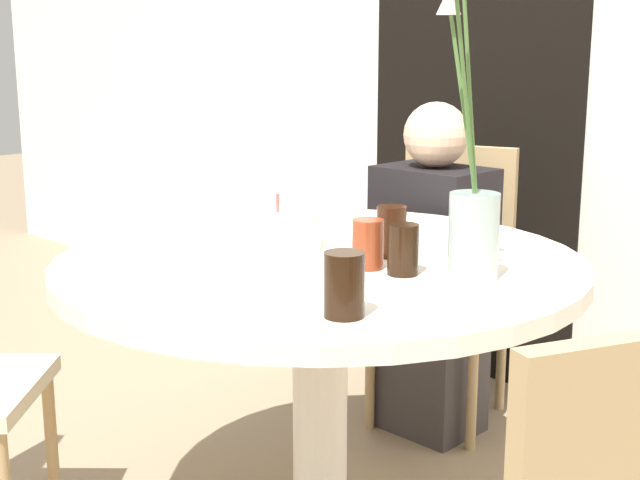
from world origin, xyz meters
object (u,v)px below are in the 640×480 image
object	(u,v)px
drink_glass_1	(403,250)
drink_glass_2	(344,285)
flower_vase	(470,191)
drink_glass_0	(391,232)
side_plate	(199,235)
person_boy	(432,281)
drink_glass_3	(367,244)
chair_right_flank	(448,268)
birthday_cake	(278,230)

from	to	relation	value
drink_glass_1	drink_glass_2	xyz separation A→B (m)	(0.12, -0.30, 0.01)
flower_vase	drink_glass_0	bearing A→B (deg)	168.58
side_plate	person_boy	size ratio (longest dim) A/B	0.18
flower_vase	drink_glass_3	bearing A→B (deg)	-161.42
chair_right_flank	drink_glass_3	world-z (taller)	chair_right_flank
chair_right_flank	person_boy	xyz separation A→B (m)	(0.05, -0.15, -0.01)
birthday_cake	drink_glass_2	distance (m)	0.57
drink_glass_3	drink_glass_0	bearing A→B (deg)	105.79
chair_right_flank	person_boy	bearing A→B (deg)	-90.00
chair_right_flank	birthday_cake	distance (m)	0.98
drink_glass_1	drink_glass_3	distance (m)	0.09
drink_glass_1	drink_glass_2	distance (m)	0.33
birthday_cake	person_boy	world-z (taller)	person_boy
chair_right_flank	side_plate	size ratio (longest dim) A/B	4.69
person_boy	drink_glass_0	bearing A→B (deg)	-59.97
birthday_cake	chair_right_flank	bearing A→B (deg)	100.59
flower_vase	drink_glass_1	world-z (taller)	flower_vase
side_plate	person_boy	world-z (taller)	person_boy
drink_glass_0	drink_glass_2	distance (m)	0.48
flower_vase	drink_glass_2	distance (m)	0.38
side_plate	drink_glass_1	xyz separation A→B (m)	(0.60, 0.08, 0.05)
flower_vase	side_plate	bearing A→B (deg)	-169.32
flower_vase	drink_glass_3	distance (m)	0.26
drink_glass_0	drink_glass_1	size ratio (longest dim) A/B	1.08
chair_right_flank	drink_glass_3	distance (m)	1.06
birthday_cake	person_boy	bearing A→B (deg)	98.93
flower_vase	side_plate	distance (m)	0.77
birthday_cake	drink_glass_0	xyz separation A→B (m)	(0.25, 0.13, 0.02)
drink_glass_1	drink_glass_2	world-z (taller)	drink_glass_2
drink_glass_0	drink_glass_2	bearing A→B (deg)	-59.81
chair_right_flank	drink_glass_0	world-z (taller)	chair_right_flank
side_plate	drink_glass_2	distance (m)	0.75
birthday_cake	flower_vase	distance (m)	0.53
flower_vase	drink_glass_2	size ratio (longest dim) A/B	5.79
chair_right_flank	birthday_cake	world-z (taller)	chair_right_flank
drink_glass_1	person_boy	xyz separation A→B (m)	(-0.49, 0.75, -0.31)
chair_right_flank	drink_glass_0	xyz separation A→B (m)	(0.42, -0.79, 0.31)
chair_right_flank	side_plate	bearing A→B (deg)	-112.12
chair_right_flank	side_plate	world-z (taller)	chair_right_flank
drink_glass_3	chair_right_flank	bearing A→B (deg)	116.49
person_boy	drink_glass_2	bearing A→B (deg)	-59.91
person_boy	drink_glass_1	bearing A→B (deg)	-56.53
person_boy	flower_vase	bearing A→B (deg)	-48.05
birthday_cake	side_plate	xyz separation A→B (m)	(-0.23, -0.06, -0.04)
chair_right_flank	drink_glass_2	distance (m)	1.41
drink_glass_0	flower_vase	bearing A→B (deg)	-11.42
birthday_cake	flower_vase	size ratio (longest dim) A/B	0.30
person_boy	birthday_cake	bearing A→B (deg)	-81.07
birthday_cake	person_boy	size ratio (longest dim) A/B	0.19
drink_glass_1	person_boy	world-z (taller)	person_boy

